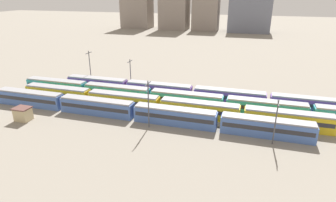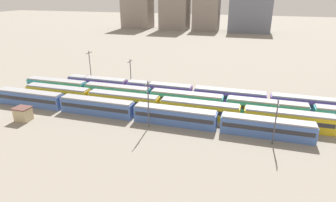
% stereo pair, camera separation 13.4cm
% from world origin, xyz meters
% --- Properties ---
extents(ground_plane, '(600.00, 600.00, 0.00)m').
position_xyz_m(ground_plane, '(0.00, 7.80, 0.00)').
color(ground_plane, gray).
extents(train_track_0, '(74.70, 3.06, 3.75)m').
position_xyz_m(train_track_0, '(15.96, 0.00, 1.90)').
color(train_track_0, '#4C70BC').
rests_on(train_track_0, ground_plane).
extents(train_track_1, '(74.70, 3.06, 3.75)m').
position_xyz_m(train_track_1, '(20.31, 5.20, 1.90)').
color(train_track_1, yellow).
rests_on(train_track_1, ground_plane).
extents(train_track_2, '(112.50, 3.06, 3.75)m').
position_xyz_m(train_track_2, '(34.91, 10.40, 1.90)').
color(train_track_2, teal).
rests_on(train_track_2, ground_plane).
extents(train_track_3, '(112.50, 3.06, 3.75)m').
position_xyz_m(train_track_3, '(44.91, 15.60, 1.90)').
color(train_track_3, '#6B429E').
rests_on(train_track_3, ground_plane).
extents(catenary_pole_0, '(0.24, 3.20, 8.94)m').
position_xyz_m(catenary_pole_0, '(45.46, -3.05, 5.00)').
color(catenary_pole_0, '#4C4C51').
rests_on(catenary_pole_0, ground_plane).
extents(catenary_pole_1, '(0.24, 3.20, 9.01)m').
position_xyz_m(catenary_pole_1, '(6.81, 18.87, 5.04)').
color(catenary_pole_1, '#4C4C51').
rests_on(catenary_pole_1, ground_plane).
extents(catenary_pole_2, '(0.24, 3.20, 10.33)m').
position_xyz_m(catenary_pole_2, '(20.56, -3.13, 5.72)').
color(catenary_pole_2, '#4C4C51').
rests_on(catenary_pole_2, ground_plane).
extents(catenary_pole_3, '(0.24, 3.20, 10.66)m').
position_xyz_m(catenary_pole_3, '(-6.24, 18.73, 5.89)').
color(catenary_pole_3, '#4C4C51').
rests_on(catenary_pole_3, ground_plane).
extents(signal_hut, '(3.60, 3.00, 3.04)m').
position_xyz_m(signal_hut, '(-7.59, -7.91, 1.55)').
color(signal_hut, '#C6B284').
rests_on(signal_hut, ground_plane).
extents(distant_building_0, '(22.10, 14.94, 35.22)m').
position_xyz_m(distant_building_0, '(-48.95, 158.33, 17.61)').
color(distant_building_0, gray).
rests_on(distant_building_0, ground_plane).
extents(distant_building_1, '(20.40, 16.46, 36.58)m').
position_xyz_m(distant_building_1, '(-19.14, 158.33, 18.29)').
color(distant_building_1, gray).
rests_on(distant_building_1, ground_plane).
extents(distant_building_2, '(18.32, 13.28, 24.27)m').
position_xyz_m(distant_building_2, '(4.33, 158.33, 12.14)').
color(distant_building_2, gray).
rests_on(distant_building_2, ground_plane).
extents(distant_building_3, '(28.08, 18.60, 23.68)m').
position_xyz_m(distant_building_3, '(34.94, 158.33, 11.84)').
color(distant_building_3, slate).
rests_on(distant_building_3, ground_plane).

